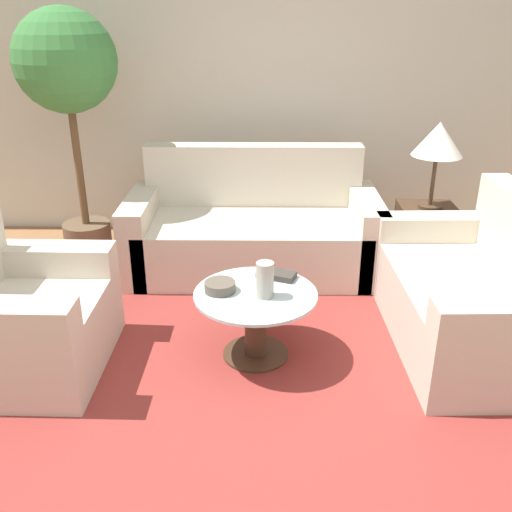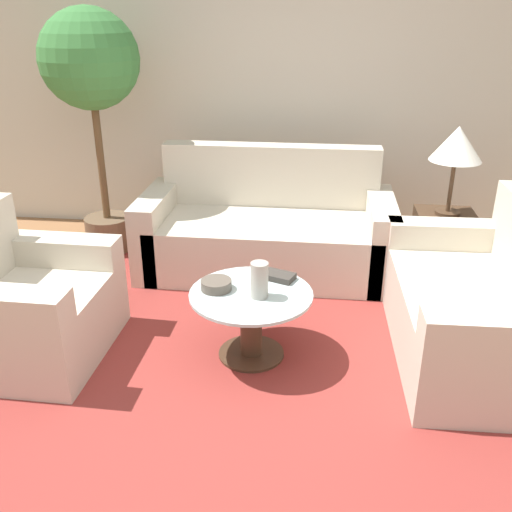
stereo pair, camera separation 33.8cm
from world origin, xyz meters
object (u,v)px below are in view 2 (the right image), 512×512
armchair (23,309)px  sofa_main (267,231)px  potted_plant (91,77)px  vase (259,280)px  loveseat (484,310)px  book_stack (276,276)px  table_lamp (457,146)px  bowl (216,285)px  coffee_table (251,315)px

armchair → sofa_main: bearing=-42.0°
potted_plant → vase: potted_plant is taller
loveseat → book_stack: bearing=-92.2°
armchair → book_stack: armchair is taller
table_lamp → potted_plant: size_ratio=0.33×
armchair → loveseat: (2.73, 0.30, -0.00)m
loveseat → armchair: bearing=-85.2°
sofa_main → table_lamp: 1.54m
vase → book_stack: (0.07, 0.25, -0.09)m
armchair → book_stack: bearing=-77.0°
potted_plant → vase: (1.48, -1.53, -0.91)m
armchair → book_stack: (1.49, 0.31, 0.15)m
sofa_main → book_stack: 1.13m
sofa_main → book_stack: sofa_main is taller
table_lamp → vase: (-1.25, -1.21, -0.52)m
loveseat → vase: (-1.32, -0.23, 0.24)m
loveseat → bowl: 1.60m
armchair → table_lamp: table_lamp is taller
sofa_main → armchair: bearing=-133.1°
bowl → coffee_table: bearing=-5.7°
potted_plant → vase: bearing=-46.1°
armchair → loveseat: loveseat is taller
book_stack → potted_plant: bearing=161.3°
armchair → bowl: armchair is taller
loveseat → book_stack: 1.26m
vase → bowl: bearing=166.7°
vase → coffee_table: bearing=142.4°
bowl → loveseat: bearing=6.1°
loveseat → book_stack: size_ratio=5.84×
sofa_main → vase: sofa_main is taller
bowl → table_lamp: bearing=37.1°
armchair → book_stack: size_ratio=3.71×
loveseat → bowl: size_ratio=8.27×
sofa_main → vase: (0.09, -1.35, 0.24)m
coffee_table → potted_plant: bearing=133.7°
sofa_main → loveseat: bearing=-38.6°
table_lamp → book_stack: 1.64m
potted_plant → bowl: 2.15m
loveseat → table_lamp: 1.24m
armchair → vase: size_ratio=4.50×
coffee_table → vase: vase is taller
potted_plant → bowl: potted_plant is taller
bowl → book_stack: size_ratio=0.71×
potted_plant → book_stack: (1.55, -1.29, -1.00)m
vase → bowl: 0.28m
vase → armchair: bearing=-177.3°
armchair → potted_plant: 1.97m
table_lamp → vase: 1.81m
loveseat → vase: 1.36m
loveseat → bowl: bearing=-85.3°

